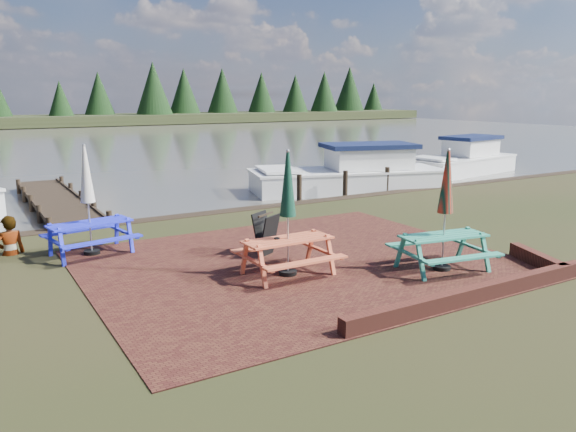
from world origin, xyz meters
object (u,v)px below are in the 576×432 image
(chalkboard, at_px, (266,234))
(person, at_px, (7,216))
(boat_far, at_px, (463,162))
(picnic_table_blue, at_px, (89,217))
(picnic_table_red, at_px, (288,233))
(boat_near, at_px, (351,176))
(picnic_table_teal, at_px, (444,229))
(jetty, at_px, (56,200))

(chalkboard, height_order, person, person)
(chalkboard, bearing_deg, boat_far, -1.75)
(picnic_table_blue, relative_size, person, 1.39)
(picnic_table_red, bearing_deg, boat_near, 46.32)
(picnic_table_blue, bearing_deg, boat_far, 8.39)
(picnic_table_teal, distance_m, picnic_table_blue, 7.91)
(picnic_table_blue, xyz_separation_m, boat_far, (18.98, 6.16, -0.49))
(picnic_table_red, xyz_separation_m, boat_near, (8.04, 8.53, -0.47))
(boat_near, bearing_deg, boat_far, -64.90)
(person, bearing_deg, picnic_table_blue, 141.41)
(boat_near, bearing_deg, jetty, 93.83)
(boat_far, bearing_deg, picnic_table_red, 112.26)
(picnic_table_red, relative_size, boat_near, 0.31)
(picnic_table_blue, bearing_deg, picnic_table_teal, -48.92)
(picnic_table_red, height_order, picnic_table_blue, picnic_table_red)
(picnic_table_teal, distance_m, picnic_table_red, 3.28)
(picnic_table_blue, distance_m, boat_far, 19.96)
(boat_far, relative_size, person, 3.71)
(chalkboard, xyz_separation_m, boat_near, (7.72, 7.00, -0.08))
(person, bearing_deg, boat_far, -173.67)
(jetty, bearing_deg, chalkboard, -71.29)
(chalkboard, relative_size, person, 0.54)
(picnic_table_red, bearing_deg, boat_far, 31.35)
(picnic_table_red, relative_size, picnic_table_blue, 1.01)
(picnic_table_red, height_order, boat_near, picnic_table_red)
(picnic_table_teal, height_order, person, picnic_table_teal)
(boat_far, height_order, person, person)
(picnic_table_teal, relative_size, person, 1.40)
(picnic_table_teal, relative_size, boat_far, 0.38)
(boat_far, distance_m, person, 21.26)
(picnic_table_teal, distance_m, jetty, 13.56)
(picnic_table_teal, height_order, boat_far, picnic_table_teal)
(person, bearing_deg, picnic_table_red, 128.18)
(boat_near, bearing_deg, chalkboard, 148.07)
(picnic_table_red, distance_m, chalkboard, 1.61)
(picnic_table_teal, height_order, chalkboard, picnic_table_teal)
(boat_near, bearing_deg, person, 122.88)
(picnic_table_red, xyz_separation_m, jetty, (-2.84, 10.85, -0.78))
(chalkboard, distance_m, boat_near, 10.42)
(picnic_table_teal, relative_size, boat_near, 0.31)
(picnic_table_blue, relative_size, jetty, 0.28)
(picnic_table_blue, relative_size, boat_far, 0.38)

